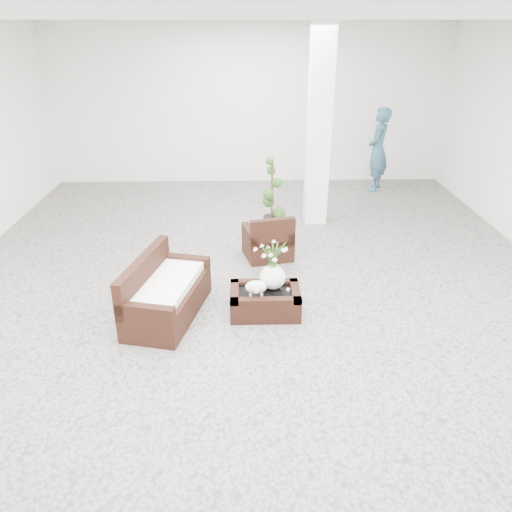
{
  "coord_description": "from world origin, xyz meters",
  "views": [
    {
      "loc": [
        -0.17,
        -6.17,
        3.47
      ],
      "look_at": [
        0.0,
        -0.1,
        0.62
      ],
      "focal_mm": 35.13,
      "sensor_mm": 36.0,
      "label": 1
    }
  ],
  "objects_px": {
    "armchair": "(268,235)",
    "loveseat": "(167,288)",
    "coffee_table": "(265,302)",
    "topiary": "(272,193)"
  },
  "relations": [
    {
      "from": "armchair",
      "to": "topiary",
      "type": "bearing_deg",
      "value": -109.22
    },
    {
      "from": "armchair",
      "to": "loveseat",
      "type": "xyz_separation_m",
      "value": [
        -1.37,
        -1.76,
        0.02
      ]
    },
    {
      "from": "armchair",
      "to": "coffee_table",
      "type": "bearing_deg",
      "value": 72.96
    },
    {
      "from": "coffee_table",
      "to": "topiary",
      "type": "bearing_deg",
      "value": 85.14
    },
    {
      "from": "coffee_table",
      "to": "armchair",
      "type": "bearing_deg",
      "value": 86.08
    },
    {
      "from": "topiary",
      "to": "loveseat",
      "type": "bearing_deg",
      "value": -116.3
    },
    {
      "from": "coffee_table",
      "to": "loveseat",
      "type": "xyz_separation_m",
      "value": [
        -1.25,
        -0.02,
        0.24
      ]
    },
    {
      "from": "loveseat",
      "to": "coffee_table",
      "type": "bearing_deg",
      "value": -75.67
    },
    {
      "from": "topiary",
      "to": "armchair",
      "type": "bearing_deg",
      "value": -96.1
    },
    {
      "from": "loveseat",
      "to": "topiary",
      "type": "distance_m",
      "value": 3.42
    }
  ]
}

